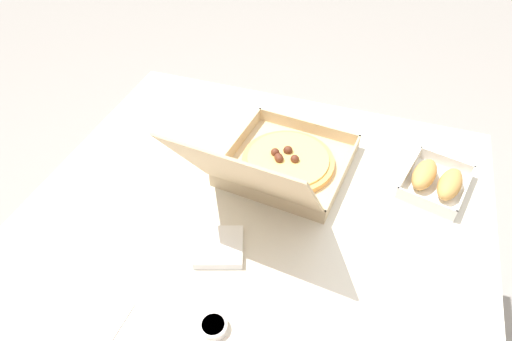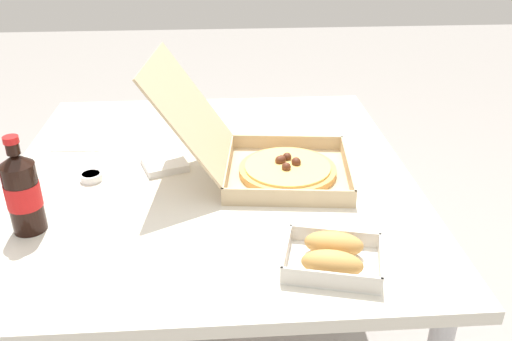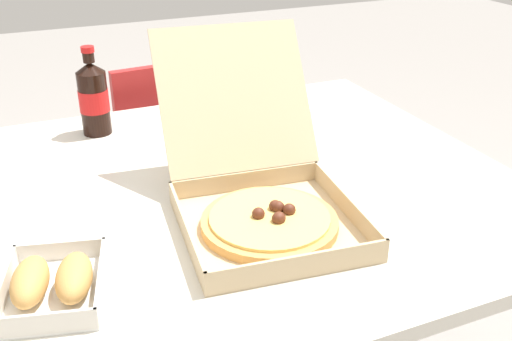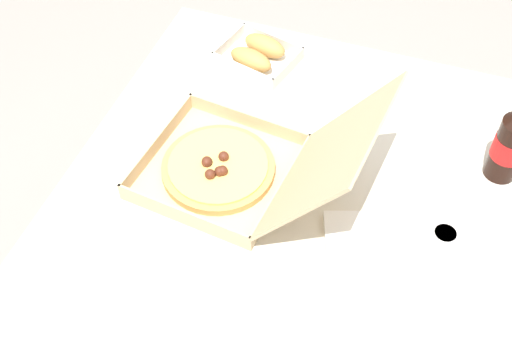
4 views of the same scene
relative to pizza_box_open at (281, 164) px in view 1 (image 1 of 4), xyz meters
name	(u,v)px [view 1 (image 1 of 4)]	position (x,y,z in m)	size (l,w,h in m)	color
dining_table	(253,235)	(0.03, 0.16, -0.12)	(1.14, 1.06, 0.75)	silver
pizza_box_open	(281,164)	(0.00, 0.00, 0.00)	(0.37, 0.53, 0.31)	tan
bread_side_box	(436,181)	(-0.39, -0.09, -0.02)	(0.19, 0.22, 0.06)	white
paper_menu	(71,319)	(0.29, 0.53, -0.05)	(0.21, 0.15, 0.00)	white
napkin_pile	(219,247)	(0.07, 0.28, -0.04)	(0.11, 0.11, 0.02)	white
dipping_sauce_cup	(213,326)	(0.00, 0.46, -0.04)	(0.06, 0.06, 0.02)	white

